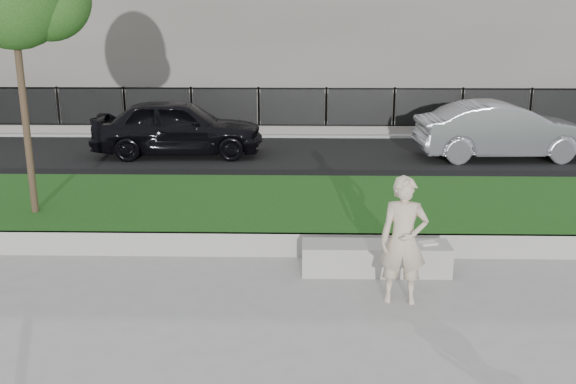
{
  "coord_description": "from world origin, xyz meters",
  "views": [
    {
      "loc": [
        0.81,
        -8.86,
        3.82
      ],
      "look_at": [
        0.59,
        1.2,
        1.06
      ],
      "focal_mm": 40.0,
      "sensor_mm": 36.0,
      "label": 1
    }
  ],
  "objects_px": {
    "man": "(403,241)",
    "book": "(428,243)",
    "car_dark": "(178,127)",
    "stone_bench": "(376,258)",
    "car_silver": "(503,131)"
  },
  "relations": [
    {
      "from": "car_dark",
      "to": "stone_bench",
      "type": "bearing_deg",
      "value": -153.81
    },
    {
      "from": "man",
      "to": "book",
      "type": "xyz_separation_m",
      "value": [
        0.56,
        1.05,
        -0.41
      ]
    },
    {
      "from": "book",
      "to": "car_silver",
      "type": "distance_m",
      "value": 8.88
    },
    {
      "from": "stone_bench",
      "to": "man",
      "type": "bearing_deg",
      "value": -76.9
    },
    {
      "from": "man",
      "to": "car_dark",
      "type": "distance_m",
      "value": 10.59
    },
    {
      "from": "man",
      "to": "car_dark",
      "type": "xyz_separation_m",
      "value": [
        -4.84,
        9.43,
        -0.05
      ]
    },
    {
      "from": "man",
      "to": "book",
      "type": "height_order",
      "value": "man"
    },
    {
      "from": "stone_bench",
      "to": "car_silver",
      "type": "distance_m",
      "value": 9.26
    },
    {
      "from": "stone_bench",
      "to": "man",
      "type": "xyz_separation_m",
      "value": [
        0.24,
        -1.03,
        0.66
      ]
    },
    {
      "from": "book",
      "to": "car_dark",
      "type": "relative_size",
      "value": 0.05
    },
    {
      "from": "book",
      "to": "car_silver",
      "type": "relative_size",
      "value": 0.05
    },
    {
      "from": "stone_bench",
      "to": "book",
      "type": "xyz_separation_m",
      "value": [
        0.8,
        0.02,
        0.25
      ]
    },
    {
      "from": "man",
      "to": "book",
      "type": "bearing_deg",
      "value": 68.74
    },
    {
      "from": "stone_bench",
      "to": "car_dark",
      "type": "height_order",
      "value": "car_dark"
    },
    {
      "from": "car_dark",
      "to": "car_silver",
      "type": "bearing_deg",
      "value": -94.06
    }
  ]
}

